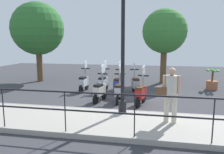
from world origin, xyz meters
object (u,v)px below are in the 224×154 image
Objects in this scene: scooter_far_2 at (103,82)px; scooter_far_3 at (84,82)px; tree_large at (38,29)px; potted_palm at (212,81)px; lamp_post_near at (123,54)px; scooter_near_0 at (141,93)px; scooter_near_1 at (119,91)px; pedestrian_with_bag at (170,91)px; tree_distant at (165,32)px; scooter_near_2 at (100,90)px; scooter_far_0 at (135,84)px; scooter_far_1 at (118,84)px.

scooter_far_2 is 0.98m from scooter_far_3.
potted_palm is (-0.60, -10.04, -2.79)m from tree_large.
lamp_post_near is 6.67m from potted_palm.
lamp_post_near is 0.90× the size of tree_large.
scooter_near_1 is at bearing 87.40° from scooter_near_0.
pedestrian_with_bag reaches higher than scooter_near_0.
tree_distant is 2.85× the size of scooter_near_2.
pedestrian_with_bag reaches higher than potted_palm.
scooter_far_3 is (-3.27, 3.97, -2.57)m from tree_distant.
scooter_near_0 is 1.00× the size of scooter_near_2.
tree_distant reaches higher than scooter_near_1.
potted_palm is 4.99m from scooter_near_0.
pedestrian_with_bag is at bearing 156.03° from potted_palm.
potted_palm is at bearing -65.41° from scooter_far_2.
scooter_far_3 is at bearing 71.06° from scooter_near_0.
tree_large is 3.15× the size of scooter_near_0.
pedestrian_with_bag is 1.03× the size of scooter_far_0.
scooter_near_2 is at bearing 56.19° from pedestrian_with_bag.
scooter_far_1 is at bearing 47.85° from scooter_near_0.
potted_palm is at bearing -38.15° from lamp_post_near.
scooter_near_1 is 1.00× the size of scooter_far_3.
scooter_near_1 is 1.74m from scooter_far_0.
scooter_far_2 is at bearing 19.52° from scooter_near_2.
tree_large is at bearing 59.45° from scooter_far_3.
pedestrian_with_bag reaches higher than scooter_far_1.
scooter_near_2 is (0.18, 1.69, 0.00)m from scooter_near_0.
potted_palm is 0.69× the size of scooter_far_0.
scooter_far_1 is at bearing -114.78° from tree_large.
tree_distant reaches higher than scooter_far_3.
scooter_near_1 reaches higher than potted_palm.
scooter_near_0 is 1.00× the size of scooter_far_2.
pedestrian_with_bag is 1.03× the size of scooter_near_2.
scooter_near_2 is at bearing 93.62° from scooter_near_1.
lamp_post_near is at bearing 174.29° from scooter_near_0.
scooter_far_1 is 1.00× the size of scooter_far_3.
scooter_far_3 is (1.59, 2.02, 0.00)m from scooter_near_1.
potted_palm is 6.64m from scooter_far_3.
scooter_near_2 is (-3.40, 5.17, 0.04)m from potted_palm.
scooter_near_0 and scooter_far_2 have the same top height.
lamp_post_near is 3.77m from scooter_far_0.
scooter_near_2 is 1.00× the size of scooter_far_1.
potted_palm is 0.69× the size of scooter_far_2.
scooter_far_1 is 1.00× the size of scooter_far_2.
scooter_far_2 is (-0.00, 1.57, 0.00)m from scooter_far_0.
scooter_far_0 is 1.00× the size of scooter_far_3.
scooter_near_0 is at bearing -120.02° from scooter_far_3.
tree_large is (5.68, 6.05, 1.15)m from lamp_post_near.
tree_large is 6.88m from scooter_near_2.
tree_distant is at bearing -13.24° from lamp_post_near.
scooter_far_2 is 1.00× the size of scooter_far_3.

